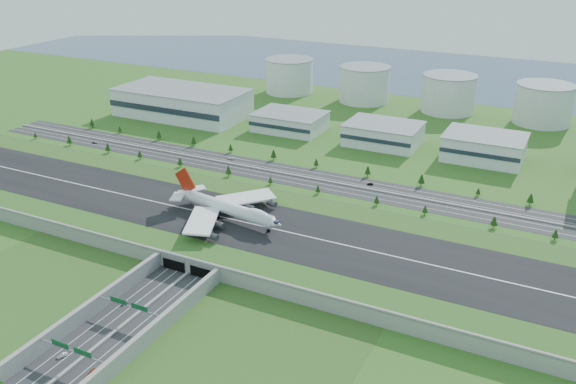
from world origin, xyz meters
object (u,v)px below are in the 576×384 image
at_px(boeing_747, 227,208).
at_px(car_5, 370,184).
at_px(fuel_tank_a, 289,76).
at_px(car_2, 168,312).
at_px(car_4, 94,143).
at_px(car_1, 62,355).
at_px(car_3, 92,372).
at_px(car_0, 125,303).
at_px(car_7, 232,158).

bearing_deg(boeing_747, car_5, 72.48).
xyz_separation_m(fuel_tank_a, car_2, (132.01, -393.39, -16.68)).
bearing_deg(car_5, car_4, -109.10).
distance_m(car_1, car_2, 49.15).
distance_m(boeing_747, car_2, 86.88).
bearing_deg(car_3, car_2, -106.13).
relative_size(car_1, car_3, 0.82).
xyz_separation_m(car_0, car_5, (55.55, 189.44, 0.01)).
bearing_deg(car_4, car_7, -95.04).
height_order(fuel_tank_a, car_4, fuel_tank_a).
xyz_separation_m(boeing_747, car_5, (51.75, 102.78, -14.14)).
bearing_deg(car_0, car_4, 150.18).
distance_m(boeing_747, car_1, 129.17).
height_order(car_4, car_7, car_7).
bearing_deg(boeing_747, fuel_tank_a, 119.25).
bearing_deg(car_4, car_1, -153.71).
height_order(car_1, car_5, car_1).
relative_size(car_0, car_3, 0.75).
distance_m(boeing_747, car_5, 115.94).
xyz_separation_m(car_0, car_4, (-177.10, 171.94, 0.03)).
height_order(car_2, car_7, car_7).
distance_m(car_0, car_2, 22.97).
xyz_separation_m(boeing_747, car_7, (-60.28, 103.78, -13.99)).
xyz_separation_m(car_4, car_7, (120.63, 18.50, 0.14)).
height_order(car_0, car_1, car_1).
distance_m(car_4, car_5, 233.31).
bearing_deg(fuel_tank_a, boeing_747, -69.95).
bearing_deg(car_4, car_3, -151.24).
relative_size(car_3, car_4, 1.28).
height_order(fuel_tank_a, car_7, fuel_tank_a).
distance_m(boeing_747, car_4, 200.49).
height_order(car_2, car_3, car_3).
xyz_separation_m(fuel_tank_a, car_4, (-67.86, -224.52, -16.68)).
bearing_deg(car_0, car_5, 87.99).
bearing_deg(car_4, car_2, -143.96).
relative_size(boeing_747, car_7, 13.76).
bearing_deg(car_1, car_4, 151.16).
relative_size(fuel_tank_a, car_0, 12.67).
height_order(car_1, car_4, car_1).
bearing_deg(car_0, car_2, 21.98).
bearing_deg(car_7, car_5, 76.81).
bearing_deg(car_3, fuel_tank_a, -87.67).
height_order(car_1, car_7, car_7).
bearing_deg(car_4, boeing_747, -129.00).
bearing_deg(car_5, car_0, -39.74).
xyz_separation_m(car_1, car_3, (18.60, -2.53, 0.05)).
bearing_deg(car_2, car_3, 91.91).
relative_size(car_1, car_7, 0.75).
distance_m(car_2, car_7, 203.45).
height_order(car_0, car_3, car_3).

